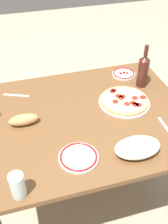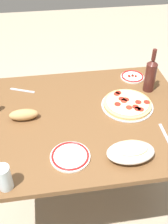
% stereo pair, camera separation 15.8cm
% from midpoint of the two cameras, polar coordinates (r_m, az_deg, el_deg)
% --- Properties ---
extents(ground_plane, '(8.00, 8.00, 0.00)m').
position_cam_midpoint_polar(ground_plane, '(2.17, 2.17, -16.33)').
color(ground_plane, tan).
rests_on(ground_plane, ground).
extents(dining_table, '(1.25, 0.98, 0.76)m').
position_cam_midpoint_polar(dining_table, '(1.68, 2.70, -4.07)').
color(dining_table, brown).
rests_on(dining_table, ground).
extents(pepperoni_pizza, '(0.32, 0.32, 0.03)m').
position_cam_midpoint_polar(pepperoni_pizza, '(1.70, 11.68, 1.53)').
color(pepperoni_pizza, '#B7B7BC').
rests_on(pepperoni_pizza, dining_table).
extents(baked_pasta_dish, '(0.24, 0.15, 0.08)m').
position_cam_midpoint_polar(baked_pasta_dish, '(1.38, 13.02, -8.14)').
color(baked_pasta_dish, white).
rests_on(baked_pasta_dish, dining_table).
extents(wine_bottle, '(0.07, 0.07, 0.29)m').
position_cam_midpoint_polar(wine_bottle, '(1.82, 16.17, 7.42)').
color(wine_bottle, '#471E19').
rests_on(wine_bottle, dining_table).
extents(water_glass, '(0.07, 0.07, 0.13)m').
position_cam_midpoint_polar(water_glass, '(1.24, -12.79, -13.40)').
color(water_glass, silver).
rests_on(water_glass, dining_table).
extents(side_plate_near, '(0.16, 0.16, 0.02)m').
position_cam_midpoint_polar(side_plate_near, '(1.97, 12.34, 7.15)').
color(side_plate_near, white).
rests_on(side_plate_near, dining_table).
extents(side_plate_far, '(0.20, 0.20, 0.02)m').
position_cam_midpoint_polar(side_plate_far, '(1.37, 0.44, -9.34)').
color(side_plate_far, white).
rests_on(side_plate_far, dining_table).
extents(bread_loaf, '(0.17, 0.07, 0.06)m').
position_cam_midpoint_polar(bread_loaf, '(1.58, -9.67, -0.68)').
color(bread_loaf, tan).
rests_on(bread_loaf, dining_table).
extents(fork_left, '(0.02, 0.17, 0.00)m').
position_cam_midpoint_polar(fork_left, '(1.57, 19.37, -4.60)').
color(fork_left, '#B7B7BC').
rests_on(fork_left, dining_table).
extents(fork_right, '(0.16, 0.08, 0.00)m').
position_cam_midpoint_polar(fork_right, '(1.83, -10.33, 4.33)').
color(fork_right, '#B7B7BC').
rests_on(fork_right, dining_table).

